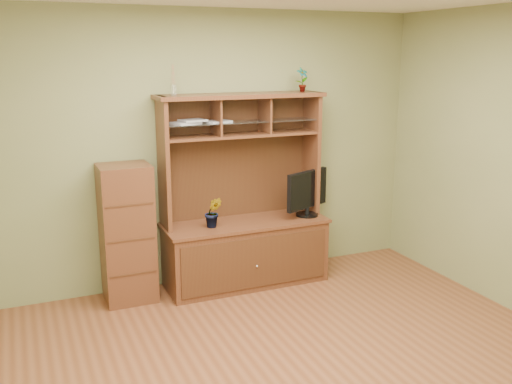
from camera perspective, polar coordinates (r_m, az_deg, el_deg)
room at (r=3.89m, az=4.74°, el=-0.10°), size 4.54×4.04×2.74m
media_hutch at (r=5.73m, az=-1.16°, el=-4.11°), size 1.66×0.61×1.90m
monitor at (r=5.82m, az=5.16°, el=-0.03°), size 0.56×0.29×0.47m
orchid_plant at (r=5.46m, az=-4.30°, el=-2.03°), size 0.20×0.18×0.30m
top_plant at (r=5.81m, az=4.65°, el=11.14°), size 0.14×0.11×0.24m
reed_diffuser at (r=5.33m, az=-8.27°, el=10.70°), size 0.06×0.06×0.28m
magazines at (r=5.42m, az=-5.82°, el=7.01°), size 0.60×0.26×0.04m
side_cabinet at (r=5.43m, az=-12.76°, el=-4.07°), size 0.46×0.42×1.30m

